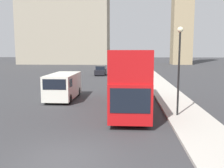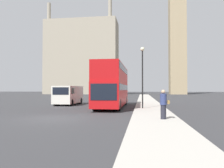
# 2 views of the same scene
# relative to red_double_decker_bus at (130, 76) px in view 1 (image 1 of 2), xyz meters

# --- Properties ---
(ground_plane) EXTENTS (300.00, 300.00, 0.00)m
(ground_plane) POSITION_rel_red_double_decker_bus_xyz_m (-2.66, -8.87, -2.38)
(ground_plane) COLOR #333335
(building_block_distant) EXTENTS (28.04, 11.26, 35.16)m
(building_block_distant) POSITION_rel_red_double_decker_bus_xyz_m (-20.47, 61.85, 12.08)
(building_block_distant) COLOR #9E937F
(building_block_distant) RESTS_ON ground_plane
(red_double_decker_bus) EXTENTS (2.44, 10.68, 4.28)m
(red_double_decker_bus) POSITION_rel_red_double_decker_bus_xyz_m (0.00, 0.00, 0.00)
(red_double_decker_bus) COLOR #B71114
(red_double_decker_bus) RESTS_ON ground_plane
(white_van) EXTENTS (2.18, 5.36, 2.24)m
(white_van) POSITION_rel_red_double_decker_bus_xyz_m (-5.77, 3.04, -1.17)
(white_van) COLOR silver
(white_van) RESTS_ON ground_plane
(street_lamp) EXTENTS (0.36, 0.36, 5.55)m
(street_lamp) POSITION_rel_red_double_decker_bus_xyz_m (3.05, -2.29, 1.44)
(street_lamp) COLOR black
(street_lamp) RESTS_ON sidewalk_strip
(parked_sedan) EXTENTS (1.71, 4.23, 1.61)m
(parked_sedan) POSITION_rel_red_double_decker_bus_xyz_m (-4.92, 25.04, -1.66)
(parked_sedan) COLOR black
(parked_sedan) RESTS_ON ground_plane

